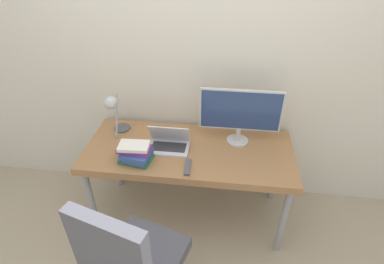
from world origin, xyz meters
name	(u,v)px	position (x,y,z in m)	size (l,w,h in m)	color
ground_plane	(184,245)	(0.00, 0.00, 0.00)	(12.00, 12.00, 0.00)	tan
wall_back	(195,59)	(0.00, 0.76, 1.30)	(8.00, 0.05, 2.60)	beige
desk	(189,155)	(0.00, 0.35, 0.66)	(1.61, 0.69, 0.73)	#996B42
laptop	(169,143)	(-0.15, 0.34, 0.77)	(0.31, 0.21, 0.20)	silver
monitor	(240,113)	(0.37, 0.50, 0.99)	(0.62, 0.17, 0.45)	#B7B7BC
desk_lamp	(114,110)	(-0.60, 0.44, 0.98)	(0.14, 0.26, 0.38)	#4C4C51
office_chair	(130,263)	(-0.22, -0.55, 0.57)	(0.59, 0.62, 1.06)	black
book_stack	(136,153)	(-0.36, 0.15, 0.80)	(0.25, 0.20, 0.14)	#286B47
tv_remote	(188,167)	(0.02, 0.12, 0.74)	(0.05, 0.17, 0.02)	#4C4C51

